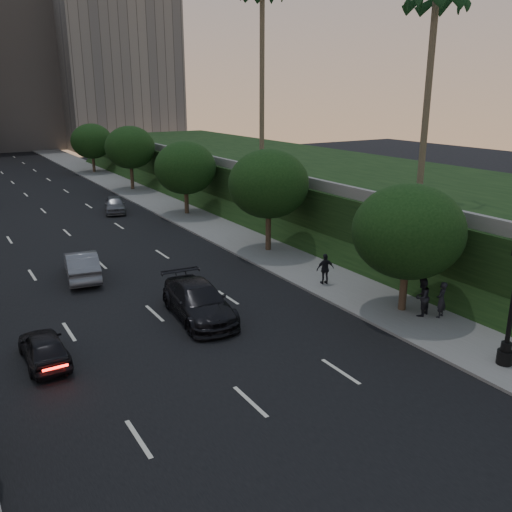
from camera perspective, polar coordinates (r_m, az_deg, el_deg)
ground at (r=16.02m, az=9.37°, el=-23.11°), size 160.00×160.00×0.00m
road_surface at (r=41.22m, az=-18.67°, el=1.73°), size 16.00×140.00×0.02m
sidewalk_right at (r=44.42m, az=-5.73°, el=3.71°), size 4.50×140.00×0.15m
embankment at (r=48.58m, az=7.93°, el=7.10°), size 18.00×90.00×4.00m
parapet_wall at (r=43.40m, az=-0.82°, el=9.22°), size 0.35×90.00×0.70m
office_block_mid at (r=112.00m, az=-25.11°, el=16.94°), size 22.00×18.00×26.00m
office_block_right at (r=110.18m, az=-15.15°, el=20.54°), size 20.00×22.00×36.00m
tree_right_a at (r=26.00m, az=15.73°, el=2.50°), size 5.20×5.20×6.24m
tree_right_b at (r=34.98m, az=1.34°, el=7.59°), size 5.20×5.20×6.74m
tree_right_c at (r=46.41m, az=-7.46°, el=9.18°), size 5.20×5.20×6.24m
tree_right_d at (r=59.34m, az=-13.12°, el=11.07°), size 5.20×5.20×6.74m
tree_right_e at (r=73.71m, az=-16.91°, el=11.49°), size 5.20×5.20×6.24m
sedan_near_left at (r=22.98m, az=-21.42°, el=-8.95°), size 1.56×3.85×1.31m
sedan_mid_left at (r=32.19m, az=-17.87°, el=-0.90°), size 2.43×5.06×1.60m
sedan_near_right at (r=25.53m, az=-6.07°, el=-4.76°), size 2.87×5.90×1.65m
sedan_far_right at (r=49.00m, az=-14.65°, el=5.26°), size 2.70×4.50×1.43m
pedestrian_a at (r=26.49m, az=18.92°, el=-4.37°), size 0.73×0.61×1.73m
pedestrian_b at (r=26.39m, az=17.05°, el=-4.15°), size 1.04×0.90×1.83m
pedestrian_c at (r=29.58m, az=7.30°, el=-1.35°), size 1.06×0.62×1.70m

